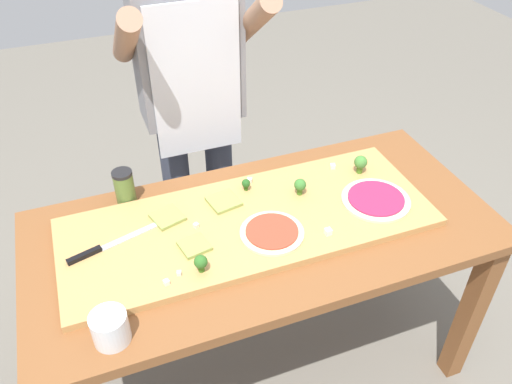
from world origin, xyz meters
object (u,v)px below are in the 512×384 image
(broccoli_floret_back_right, at_px, (300,185))
(sauce_jar, at_px, (124,187))
(broccoli_floret_back_mid, at_px, (246,184))
(prep_table, at_px, (264,250))
(broccoli_floret_front_right, at_px, (201,262))
(cheese_crumble_b, at_px, (196,225))
(cheese_crumble_c, at_px, (250,180))
(pizza_slice_far_right, at_px, (194,246))
(pizza_whole_tomato_red, at_px, (272,232))
(chefs_knife, at_px, (103,247))
(cheese_crumble_d, at_px, (328,232))
(broccoli_floret_back_left, at_px, (361,163))
(cook_center, at_px, (192,94))
(cheese_crumble_f, at_px, (333,166))
(pizza_slice_near_right, at_px, (224,201))
(cheese_crumble_a, at_px, (179,273))
(pizza_slice_center, at_px, (167,217))
(pizza_whole_beet_magenta, at_px, (376,199))
(cheese_crumble_e, at_px, (166,282))
(flour_cup, at_px, (111,329))

(broccoli_floret_back_right, bearing_deg, sauce_jar, 160.32)
(broccoli_floret_back_mid, bearing_deg, prep_table, -89.78)
(broccoli_floret_front_right, relative_size, cheese_crumble_b, 3.96)
(cheese_crumble_c, bearing_deg, pizza_slice_far_right, -137.38)
(pizza_whole_tomato_red, bearing_deg, cheese_crumble_b, 152.06)
(chefs_knife, bearing_deg, broccoli_floret_front_right, -37.11)
(broccoli_floret_back_mid, xyz_separation_m, cheese_crumble_c, (0.03, 0.04, -0.02))
(cheese_crumble_d, bearing_deg, sauce_jar, 143.43)
(broccoli_floret_back_left, xyz_separation_m, cook_center, (-0.51, 0.49, 0.14))
(cheese_crumble_c, bearing_deg, cheese_crumble_f, -5.01)
(chefs_knife, distance_m, broccoli_floret_front_right, 0.33)
(pizza_slice_near_right, bearing_deg, broccoli_floret_back_left, -0.94)
(pizza_slice_far_right, height_order, cheese_crumble_a, cheese_crumble_a)
(chefs_knife, height_order, cheese_crumble_a, chefs_knife)
(pizza_slice_center, bearing_deg, pizza_whole_tomato_red, -32.89)
(pizza_whole_beet_magenta, height_order, cook_center, cook_center)
(cheese_crumble_b, xyz_separation_m, cheese_crumble_d, (0.40, -0.18, 0.00))
(pizza_whole_tomato_red, bearing_deg, cheese_crumble_c, 84.80)
(cheese_crumble_b, height_order, cheese_crumble_e, same)
(pizza_slice_far_right, bearing_deg, prep_table, 8.83)
(cheese_crumble_b, distance_m, sauce_jar, 0.32)
(broccoli_floret_back_mid, distance_m, cook_center, 0.48)
(broccoli_floret_back_mid, distance_m, cheese_crumble_e, 0.50)
(broccoli_floret_back_left, relative_size, cook_center, 0.04)
(broccoli_floret_front_right, bearing_deg, broccoli_floret_back_left, 21.56)
(broccoli_floret_back_left, bearing_deg, chefs_knife, -175.54)
(prep_table, relative_size, flour_cup, 15.74)
(pizza_slice_far_right, relative_size, broccoli_floret_back_left, 1.20)
(cheese_crumble_c, bearing_deg, cheese_crumble_d, -67.92)
(pizza_whole_beet_magenta, distance_m, broccoli_floret_back_mid, 0.46)
(broccoli_floret_front_right, height_order, cheese_crumble_f, broccoli_floret_front_right)
(cheese_crumble_e, bearing_deg, pizza_slice_center, 76.51)
(chefs_knife, distance_m, broccoli_floret_back_right, 0.70)
(pizza_slice_near_right, relative_size, cook_center, 0.06)
(chefs_knife, relative_size, cook_center, 0.19)
(cheese_crumble_b, height_order, flour_cup, flour_cup)
(pizza_slice_far_right, relative_size, cheese_crumble_b, 5.78)
(pizza_slice_near_right, bearing_deg, chefs_knife, -168.90)
(pizza_whole_beet_magenta, xyz_separation_m, broccoli_floret_front_right, (-0.67, -0.10, 0.03))
(chefs_knife, relative_size, pizza_slice_center, 3.33)
(broccoli_floret_back_mid, bearing_deg, broccoli_floret_back_right, -27.57)
(flour_cup, bearing_deg, cook_center, 61.99)
(pizza_slice_far_right, bearing_deg, pizza_whole_beet_magenta, -0.14)
(broccoli_floret_back_right, xyz_separation_m, cook_center, (-0.24, 0.53, 0.15))
(cheese_crumble_c, bearing_deg, broccoli_floret_front_right, -128.29)
(cheese_crumble_b, bearing_deg, broccoli_floret_front_right, -100.78)
(pizza_slice_near_right, distance_m, cheese_crumble_a, 0.36)
(pizza_slice_center, relative_size, cheese_crumble_f, 5.48)
(pizza_slice_near_right, xyz_separation_m, cheese_crumble_e, (-0.27, -0.30, 0.00))
(chefs_knife, distance_m, sauce_jar, 0.27)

